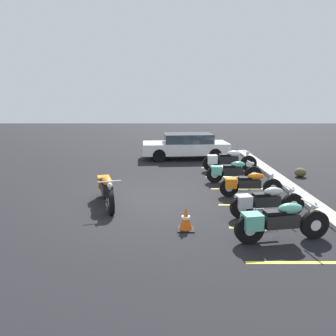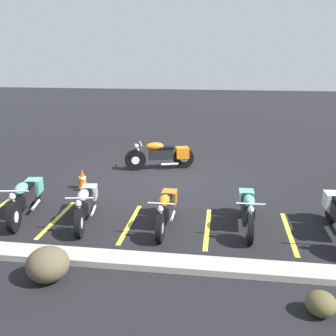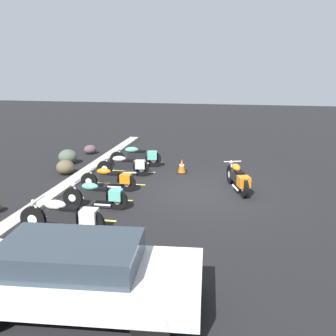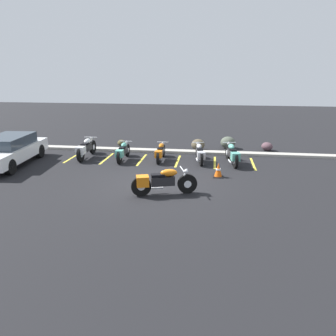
% 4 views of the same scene
% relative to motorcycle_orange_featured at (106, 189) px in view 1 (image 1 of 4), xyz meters
% --- Properties ---
extents(ground, '(60.00, 60.00, 0.00)m').
position_rel_motorcycle_orange_featured_xyz_m(ground, '(-0.32, 1.10, -0.47)').
color(ground, black).
extents(motorcycle_orange_featured, '(2.19, 0.95, 0.89)m').
position_rel_motorcycle_orange_featured_xyz_m(motorcycle_orange_featured, '(0.00, 0.00, 0.00)').
color(motorcycle_orange_featured, black).
rests_on(motorcycle_orange_featured, ground).
extents(parked_bike_0, '(0.64, 2.29, 0.90)m').
position_rel_motorcycle_orange_featured_xyz_m(parked_bike_0, '(-4.36, 4.32, 0.00)').
color(parked_bike_0, black).
rests_on(parked_bike_0, ground).
extents(parked_bike_1, '(0.57, 2.04, 0.80)m').
position_rel_motorcycle_orange_featured_xyz_m(parked_bike_1, '(-2.48, 4.14, -0.05)').
color(parked_bike_1, black).
rests_on(parked_bike_1, ground).
extents(parked_bike_2, '(0.55, 1.97, 0.78)m').
position_rel_motorcycle_orange_featured_xyz_m(parked_bike_2, '(-0.72, 4.33, -0.06)').
color(parked_bike_2, black).
rests_on(parked_bike_2, ground).
extents(parked_bike_3, '(0.69, 2.04, 0.81)m').
position_rel_motorcycle_orange_featured_xyz_m(parked_bike_3, '(1.09, 4.33, -0.04)').
color(parked_bike_3, black).
rests_on(parked_bike_3, ground).
extents(parked_bike_4, '(0.74, 2.18, 0.86)m').
position_rel_motorcycle_orange_featured_xyz_m(parked_bike_4, '(2.56, 4.21, -0.01)').
color(parked_bike_4, black).
rests_on(parked_bike_4, ground).
extents(car_white, '(2.13, 4.43, 1.29)m').
position_rel_motorcycle_orange_featured_xyz_m(car_white, '(-7.32, 2.73, 0.21)').
color(car_white, black).
rests_on(car_white, ground).
extents(concrete_curb, '(18.00, 0.50, 0.12)m').
position_rel_motorcycle_orange_featured_xyz_m(concrete_curb, '(-0.32, 6.04, -0.41)').
color(concrete_curb, '#A8A399').
rests_on(concrete_curb, ground).
extents(landscape_rock_1, '(0.60, 0.60, 0.36)m').
position_rel_motorcycle_orange_featured_xyz_m(landscape_rock_1, '(-3.38, 7.07, -0.29)').
color(landscape_rock_1, brown).
rests_on(landscape_rock_1, ground).
extents(traffic_cone, '(0.40, 0.40, 0.57)m').
position_rel_motorcycle_orange_featured_xyz_m(traffic_cone, '(1.94, 2.24, -0.21)').
color(traffic_cone, black).
rests_on(traffic_cone, ground).
extents(stall_line_0, '(0.10, 2.10, 0.00)m').
position_rel_motorcycle_orange_featured_xyz_m(stall_line_0, '(-5.08, 4.35, -0.47)').
color(stall_line_0, gold).
rests_on(stall_line_0, ground).
extents(stall_line_1, '(0.10, 2.10, 0.00)m').
position_rel_motorcycle_orange_featured_xyz_m(stall_line_1, '(-3.36, 4.35, -0.47)').
color(stall_line_1, gold).
rests_on(stall_line_1, ground).
extents(stall_line_2, '(0.10, 2.10, 0.00)m').
position_rel_motorcycle_orange_featured_xyz_m(stall_line_2, '(-1.64, 4.35, -0.47)').
color(stall_line_2, gold).
rests_on(stall_line_2, ground).
extents(stall_line_3, '(0.10, 2.10, 0.00)m').
position_rel_motorcycle_orange_featured_xyz_m(stall_line_3, '(0.08, 4.35, -0.47)').
color(stall_line_3, gold).
rests_on(stall_line_3, ground).
extents(stall_line_4, '(0.10, 2.10, 0.00)m').
position_rel_motorcycle_orange_featured_xyz_m(stall_line_4, '(1.80, 4.35, -0.47)').
color(stall_line_4, gold).
rests_on(stall_line_4, ground).
extents(stall_line_5, '(0.10, 2.10, 0.00)m').
position_rel_motorcycle_orange_featured_xyz_m(stall_line_5, '(3.52, 4.35, -0.47)').
color(stall_line_5, gold).
rests_on(stall_line_5, ground).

